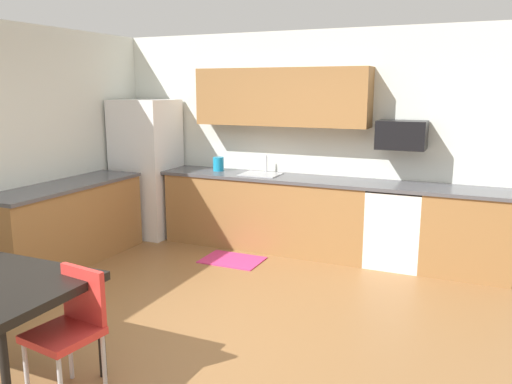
{
  "coord_description": "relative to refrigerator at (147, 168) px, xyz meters",
  "views": [
    {
      "loc": [
        2.01,
        -3.53,
        2.01
      ],
      "look_at": [
        0.0,
        1.0,
        1.0
      ],
      "focal_mm": 35.96,
      "sensor_mm": 36.0,
      "label": 1
    }
  ],
  "objects": [
    {
      "name": "upper_cabinets_back",
      "position": [
        1.88,
        0.21,
        0.97
      ],
      "size": [
        2.2,
        0.34,
        0.7
      ],
      "primitive_type": "cube",
      "color": "olive"
    },
    {
      "name": "kettle",
      "position": [
        1.04,
        0.13,
        0.09
      ],
      "size": [
        0.14,
        0.14,
        0.2
      ],
      "primitive_type": "cylinder",
      "color": "#198CBF",
      "rests_on": "countertop_back"
    },
    {
      "name": "countertop_left",
      "position": [
        -0.12,
        -1.42,
        -0.01
      ],
      "size": [
        0.64,
        2.0,
        0.04
      ],
      "primitive_type": "cube",
      "color": "#4C4C51",
      "rests_on": "cabinet_run_left"
    },
    {
      "name": "microwave",
      "position": [
        3.35,
        0.18,
        0.56
      ],
      "size": [
        0.54,
        0.36,
        0.32
      ],
      "primitive_type": "cube",
      "color": "black"
    },
    {
      "name": "cabinet_run_left",
      "position": [
        -0.12,
        -1.42,
        -0.48
      ],
      "size": [
        0.6,
        2.0,
        0.9
      ],
      "primitive_type": "cube",
      "color": "olive",
      "rests_on": "ground"
    },
    {
      "name": "sink_faucet",
      "position": [
        1.67,
        0.26,
        0.11
      ],
      "size": [
        0.02,
        0.02,
        0.24
      ],
      "primitive_type": "cylinder",
      "color": "#B2B5BA",
      "rests_on": "countertop_back"
    },
    {
      "name": "cabinet_run_back",
      "position": [
        1.74,
        0.08,
        -0.48
      ],
      "size": [
        2.62,
        0.6,
        0.9
      ],
      "primitive_type": "cube",
      "color": "olive",
      "rests_on": "ground"
    },
    {
      "name": "cabinet_run_back_right",
      "position": [
        4.12,
        0.08,
        -0.48
      ],
      "size": [
        0.93,
        0.6,
        0.9
      ],
      "primitive_type": "cube",
      "color": "olive",
      "rests_on": "ground"
    },
    {
      "name": "sink_basin",
      "position": [
        1.67,
        0.08,
        -0.05
      ],
      "size": [
        0.48,
        0.4,
        0.14
      ],
      "primitive_type": "cube",
      "color": "#A5A8AD",
      "rests_on": "countertop_back"
    },
    {
      "name": "floor_mat",
      "position": [
        1.58,
        -0.57,
        -0.92
      ],
      "size": [
        0.7,
        0.5,
        0.01
      ],
      "primitive_type": "cube",
      "color": "#CC3372",
      "rests_on": "ground"
    },
    {
      "name": "countertop_back",
      "position": [
        2.18,
        0.08,
        -0.01
      ],
      "size": [
        4.8,
        0.64,
        0.04
      ],
      "primitive_type": "cube",
      "color": "#4C4C51",
      "rests_on": "cabinet_run_back"
    },
    {
      "name": "oven_range",
      "position": [
        3.35,
        0.08,
        -0.47
      ],
      "size": [
        0.6,
        0.6,
        0.91
      ],
      "color": "white",
      "rests_on": "ground"
    },
    {
      "name": "chair_near_table",
      "position": [
        1.83,
        -3.4,
        -0.42
      ],
      "size": [
        0.45,
        0.45,
        0.85
      ],
      "color": "red",
      "rests_on": "ground"
    },
    {
      "name": "ground_plane",
      "position": [
        2.18,
        -2.22,
        -0.93
      ],
      "size": [
        12.0,
        12.0,
        0.0
      ],
      "primitive_type": "plane",
      "color": "olive"
    },
    {
      "name": "refrigerator",
      "position": [
        0.0,
        0.0,
        0.0
      ],
      "size": [
        0.76,
        0.7,
        1.86
      ],
      "primitive_type": "cube",
      "color": "white",
      "rests_on": "ground"
    },
    {
      "name": "wall_back",
      "position": [
        2.18,
        0.43,
        0.42
      ],
      "size": [
        5.8,
        0.1,
        2.7
      ],
      "primitive_type": "cube",
      "color": "silver",
      "rests_on": "ground"
    }
  ]
}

